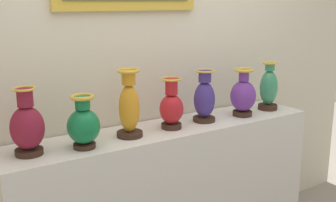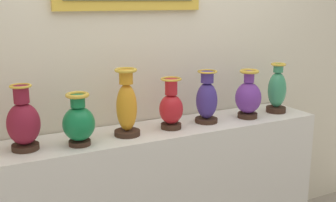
# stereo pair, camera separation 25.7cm
# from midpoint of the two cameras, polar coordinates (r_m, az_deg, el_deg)

# --- Properties ---
(display_shelf) EXTENTS (2.14, 0.42, 0.96)m
(display_shelf) POSITION_cam_midpoint_polar(r_m,az_deg,el_deg) (2.87, -2.63, -12.79)
(display_shelf) COLOR silver
(display_shelf) RESTS_ON ground_plane
(back_wall) EXTENTS (4.05, 0.14, 2.68)m
(back_wall) POSITION_cam_midpoint_polar(r_m,az_deg,el_deg) (2.84, -5.64, 5.55)
(back_wall) COLOR beige
(back_wall) RESTS_ON ground_plane
(vase_burgundy) EXTENTS (0.18, 0.18, 0.36)m
(vase_burgundy) POSITION_cam_midpoint_polar(r_m,az_deg,el_deg) (2.35, -21.55, -3.33)
(vase_burgundy) COLOR #382319
(vase_burgundy) RESTS_ON display_shelf
(vase_emerald) EXTENTS (0.18, 0.18, 0.30)m
(vase_emerald) POSITION_cam_midpoint_polar(r_m,az_deg,el_deg) (2.36, -14.46, -3.15)
(vase_emerald) COLOR #382319
(vase_emerald) RESTS_ON display_shelf
(vase_amber) EXTENTS (0.16, 0.16, 0.41)m
(vase_amber) POSITION_cam_midpoint_polar(r_m,az_deg,el_deg) (2.49, -8.24, -0.80)
(vase_amber) COLOR #382319
(vase_amber) RESTS_ON display_shelf
(vase_crimson) EXTENTS (0.15, 0.15, 0.33)m
(vase_crimson) POSITION_cam_midpoint_polar(r_m,az_deg,el_deg) (2.64, -2.32, -0.86)
(vase_crimson) COLOR #382319
(vase_crimson) RESTS_ON display_shelf
(vase_indigo) EXTENTS (0.15, 0.15, 0.35)m
(vase_indigo) POSITION_cam_midpoint_polar(r_m,az_deg,el_deg) (2.80, 2.34, 0.27)
(vase_indigo) COLOR #382319
(vase_indigo) RESTS_ON display_shelf
(vase_violet) EXTENTS (0.18, 0.18, 0.34)m
(vase_violet) POSITION_cam_midpoint_polar(r_m,az_deg,el_deg) (2.96, 7.71, 0.76)
(vase_violet) COLOR #382319
(vase_violet) RESTS_ON display_shelf
(vase_jade) EXTENTS (0.14, 0.14, 0.36)m
(vase_jade) POSITION_cam_midpoint_polar(r_m,az_deg,el_deg) (3.16, 11.23, 1.66)
(vase_jade) COLOR #382319
(vase_jade) RESTS_ON display_shelf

